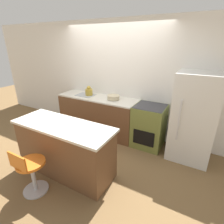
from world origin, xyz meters
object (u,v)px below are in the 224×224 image
Objects in this scene: oven_range at (149,126)px; mixing_bowl at (113,97)px; stool_chair at (31,172)px; kettle at (89,91)px; refrigerator at (193,118)px.

mixing_bowl reaches higher than oven_range.
kettle is (-0.47, 2.13, 0.63)m from stool_chair.
refrigerator is 2.17× the size of stool_chair.
stool_chair is 2.27m from kettle.
stool_chair is at bearing -77.52° from kettle.
refrigerator is 2.39m from kettle.
mixing_bowl is (-0.88, 0.02, 0.50)m from oven_range.
oven_range is 1.20× the size of stool_chair.
refrigerator is 2.86m from stool_chair.
mixing_bowl is at bearing 84.47° from stool_chair.
mixing_bowl is at bearing 178.41° from refrigerator.
mixing_bowl reaches higher than stool_chair.
stool_chair is at bearing -95.53° from mixing_bowl.
refrigerator is 1.71m from mixing_bowl.
oven_range is 1.65m from kettle.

